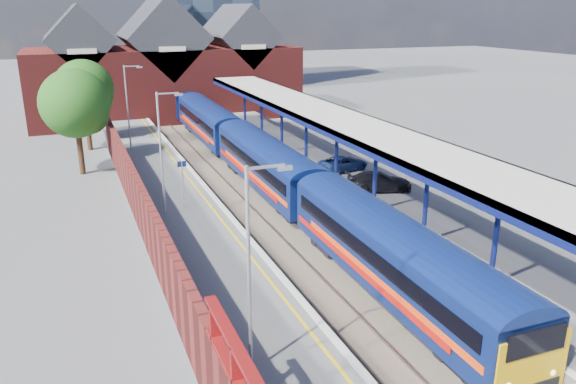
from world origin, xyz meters
The scene contains 20 objects.
ground centered at (0.00, 30.00, 0.00)m, with size 240.00×240.00×0.00m, color #5B5B5E.
ballast_bed centered at (0.00, 20.00, 0.03)m, with size 6.00×76.00×0.06m, color #473D33.
rails centered at (0.00, 20.00, 0.12)m, with size 4.51×76.00×0.14m.
left_platform centered at (-5.50, 20.00, 0.50)m, with size 5.00×76.00×1.00m, color #565659.
right_platform centered at (6.00, 20.00, 0.50)m, with size 6.00×76.00×1.00m, color #565659.
coping_left centered at (-3.15, 20.00, 1.02)m, with size 0.30×76.00×0.05m, color silver.
coping_right centered at (3.15, 20.00, 1.02)m, with size 0.30×76.00×0.05m, color silver.
yellow_line centered at (-3.75, 20.00, 1.01)m, with size 0.14×76.00×0.01m, color yellow.
train centered at (1.49, 34.92, 2.12)m, with size 2.99×65.93×3.45m.
canopy centered at (5.48, 21.95, 5.25)m, with size 4.50×52.00×4.48m.
lamp_post_b centered at (-6.36, 6.00, 4.99)m, with size 1.48×0.18×7.00m.
lamp_post_c centered at (-6.36, 22.00, 4.99)m, with size 1.48×0.18×7.00m.
lamp_post_d centered at (-6.36, 38.00, 4.99)m, with size 1.48×0.18×7.00m.
platform_sign centered at (-5.00, 24.00, 2.69)m, with size 0.55×0.08×2.50m.
brick_wall centered at (-8.10, 13.54, 2.45)m, with size 0.35×50.00×3.86m.
station_building centered at (0.00, 58.00, 5.45)m, with size 30.00×12.12×13.78m.
tree_near centered at (-10.35, 35.91, 5.35)m, with size 5.20×5.20×8.10m.
tree_far centered at (-9.35, 43.91, 5.35)m, with size 5.20×5.20×8.10m.
parked_car_dark centered at (7.17, 21.11, 1.62)m, with size 1.74×4.27×1.24m, color black.
parked_car_blue centered at (7.20, 26.26, 1.54)m, with size 1.78×3.87×1.07m, color navy.
Camera 1 is at (-11.17, -8.99, 12.35)m, focal length 35.00 mm.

